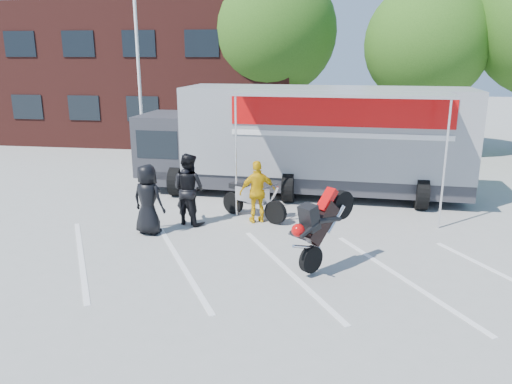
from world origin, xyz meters
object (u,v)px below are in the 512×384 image
(tree_left, at_px, (273,32))
(spectator_leather_b, at_px, (186,196))
(parked_motorcycle, at_px, (254,218))
(stunt_bike_rider, at_px, (331,267))
(flagpole, at_px, (143,40))
(spectator_leather_c, at_px, (189,189))
(spectator_hivis, at_px, (258,192))
(transporter_truck, at_px, (308,194))
(spectator_leather_a, at_px, (148,200))
(tree_mid, at_px, (426,44))

(tree_left, relative_size, spectator_leather_b, 5.44)
(tree_left, xyz_separation_m, parked_motorcycle, (0.91, -11.59, -5.57))
(stunt_bike_rider, bearing_deg, flagpole, 170.87)
(spectator_leather_b, relative_size, spectator_leather_c, 0.80)
(flagpole, relative_size, parked_motorcycle, 3.61)
(flagpole, xyz_separation_m, spectator_hivis, (5.31, -5.89, -4.18))
(transporter_truck, xyz_separation_m, spectator_leather_b, (-3.12, -3.64, 0.79))
(transporter_truck, distance_m, spectator_leather_a, 6.01)
(stunt_bike_rider, bearing_deg, spectator_hivis, 167.03)
(flagpole, bearing_deg, spectator_leather_c, -61.14)
(tree_left, bearing_deg, transporter_truck, -75.29)
(stunt_bike_rider, relative_size, spectator_hivis, 1.12)
(tree_left, xyz_separation_m, spectator_leather_c, (-0.78, -12.29, -4.58))
(tree_mid, xyz_separation_m, spectator_leather_a, (-8.59, -12.22, -4.02))
(tree_left, distance_m, transporter_truck, 10.61)
(transporter_truck, bearing_deg, flagpole, 159.82)
(tree_left, height_order, stunt_bike_rider, tree_left)
(transporter_truck, bearing_deg, spectator_leather_c, -128.32)
(tree_mid, height_order, spectator_leather_c, tree_mid)
(flagpole, height_order, transporter_truck, flagpole)
(flagpole, distance_m, spectator_leather_b, 8.39)
(tree_mid, xyz_separation_m, stunt_bike_rider, (-3.86, -13.69, -4.94))
(spectator_leather_a, height_order, spectator_leather_c, spectator_leather_c)
(tree_mid, bearing_deg, spectator_leather_a, -125.12)
(tree_mid, relative_size, spectator_hivis, 4.40)
(flagpole, relative_size, tree_mid, 1.04)
(tree_mid, distance_m, transporter_truck, 10.32)
(transporter_truck, relative_size, spectator_hivis, 6.34)
(flagpole, relative_size, spectator_hivis, 4.58)
(tree_left, xyz_separation_m, spectator_leather_a, (-1.59, -13.22, -4.65))
(spectator_leather_b, bearing_deg, tree_mid, -121.49)
(tree_left, distance_m, stunt_bike_rider, 16.02)
(flagpole, xyz_separation_m, spectator_leather_c, (3.47, -6.29, -4.07))
(spectator_leather_b, relative_size, spectator_hivis, 0.91)
(spectator_hivis, bearing_deg, spectator_leather_a, 4.01)
(tree_left, bearing_deg, spectator_leather_a, -96.88)
(transporter_truck, xyz_separation_m, parked_motorcycle, (-1.39, -2.86, 0.00))
(spectator_hivis, bearing_deg, stunt_bike_rider, 103.99)
(tree_mid, xyz_separation_m, spectator_leather_b, (-7.83, -11.37, -4.15))
(spectator_leather_c, bearing_deg, flagpole, -38.79)
(spectator_leather_b, xyz_separation_m, spectator_hivis, (1.90, 0.48, 0.08))
(transporter_truck, bearing_deg, spectator_leather_a, -128.40)
(parked_motorcycle, bearing_deg, spectator_hivis, -123.16)
(tree_mid, xyz_separation_m, spectator_leather_c, (-7.78, -11.29, -3.96))
(stunt_bike_rider, height_order, spectator_leather_c, spectator_leather_c)
(tree_mid, relative_size, parked_motorcycle, 3.46)
(parked_motorcycle, bearing_deg, spectator_leather_a, 151.53)
(spectator_leather_a, bearing_deg, transporter_truck, -113.91)
(transporter_truck, height_order, spectator_leather_a, spectator_leather_a)
(flagpole, xyz_separation_m, parked_motorcycle, (5.15, -5.59, -5.05))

